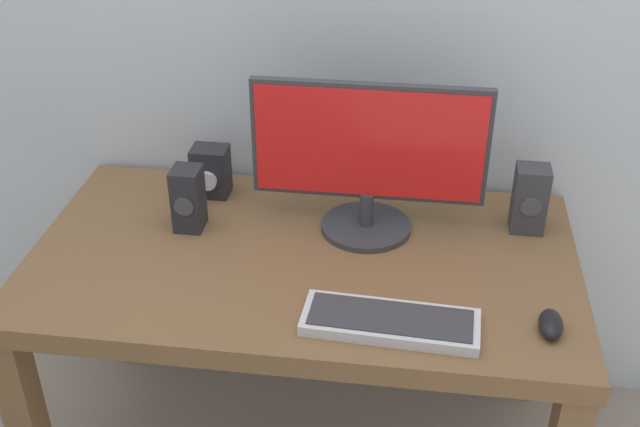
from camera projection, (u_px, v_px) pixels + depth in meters
desk at (303, 286)px, 1.99m from camera, size 1.35×0.76×0.70m
monitor at (369, 156)px, 1.93m from camera, size 0.58×0.23×0.40m
keyboard_primary at (390, 322)px, 1.69m from camera, size 0.39×0.15×0.03m
mouse at (551, 324)px, 1.68m from camera, size 0.06×0.10×0.04m
speaker_right at (530, 199)px, 1.99m from camera, size 0.08×0.08×0.18m
speaker_left at (188, 199)px, 2.00m from camera, size 0.07×0.08×0.17m
audio_controller at (211, 171)px, 2.16m from camera, size 0.10×0.09×0.14m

